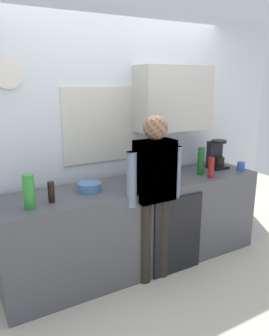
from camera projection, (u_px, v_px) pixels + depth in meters
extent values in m
plane|color=beige|center=(153.00, 277.00, 3.29)|extent=(8.00, 8.00, 0.00)
cube|color=#4C4C51|center=(138.00, 225.00, 3.42)|extent=(2.73, 0.64, 0.90)
cube|color=black|center=(178.00, 235.00, 3.28)|extent=(0.56, 0.02, 0.81)
cube|color=silver|center=(118.00, 137.00, 3.56)|extent=(4.33, 0.10, 2.60)
cube|color=beige|center=(103.00, 125.00, 3.38)|extent=(0.86, 0.02, 0.76)
cube|color=#8CA5C6|center=(103.00, 125.00, 3.38)|extent=(0.80, 0.02, 0.70)
cube|color=#B7B2A8|center=(173.00, 98.00, 3.56)|extent=(0.84, 0.32, 0.68)
cylinder|color=silver|center=(7.00, 73.00, 2.81)|extent=(0.26, 0.03, 0.26)
cube|color=black|center=(217.00, 167.00, 3.85)|extent=(0.20, 0.20, 0.03)
cube|color=black|center=(214.00, 153.00, 3.86)|extent=(0.18, 0.08, 0.28)
cylinder|color=black|center=(219.00, 162.00, 3.81)|extent=(0.11, 0.11, 0.11)
cylinder|color=black|center=(219.00, 141.00, 3.77)|extent=(0.17, 0.17, 0.03)
cylinder|color=brown|center=(158.00, 171.00, 3.30)|extent=(0.06, 0.06, 0.23)
cylinder|color=#195923|center=(201.00, 161.00, 3.56)|extent=(0.07, 0.07, 0.30)
cylinder|color=#2D8C33|center=(29.00, 192.00, 2.62)|extent=(0.09, 0.09, 0.28)
cylinder|color=maroon|center=(211.00, 168.00, 3.45)|extent=(0.06, 0.06, 0.22)
cylinder|color=black|center=(51.00, 192.00, 2.77)|extent=(0.06, 0.06, 0.18)
cylinder|color=white|center=(172.00, 172.00, 3.53)|extent=(0.08, 0.08, 0.09)
cylinder|color=#3351B2|center=(241.00, 166.00, 3.74)|extent=(0.08, 0.08, 0.10)
cylinder|color=#4C72A5|center=(89.00, 187.00, 3.06)|extent=(0.22, 0.22, 0.08)
cylinder|color=blue|center=(169.00, 165.00, 3.70)|extent=(0.06, 0.06, 0.15)
cone|color=white|center=(169.00, 157.00, 3.68)|extent=(0.02, 0.02, 0.03)
cylinder|color=black|center=(145.00, 242.00, 3.13)|extent=(0.12, 0.12, 0.82)
cylinder|color=black|center=(162.00, 237.00, 3.23)|extent=(0.12, 0.12, 0.82)
cube|color=white|center=(155.00, 171.00, 3.00)|extent=(0.36, 0.20, 0.56)
sphere|color=#D8AD8C|center=(155.00, 128.00, 2.90)|extent=(0.22, 0.22, 0.22)
cylinder|color=white|center=(132.00, 180.00, 2.90)|extent=(0.09, 0.09, 0.50)
cylinder|color=white|center=(176.00, 172.00, 3.13)|extent=(0.09, 0.09, 0.50)
cylinder|color=brown|center=(145.00, 242.00, 3.13)|extent=(0.12, 0.12, 0.82)
cylinder|color=brown|center=(162.00, 237.00, 3.23)|extent=(0.12, 0.12, 0.82)
cube|color=silver|center=(155.00, 171.00, 3.00)|extent=(0.36, 0.20, 0.56)
sphere|color=#A57A59|center=(155.00, 128.00, 2.90)|extent=(0.22, 0.22, 0.22)
cylinder|color=silver|center=(132.00, 180.00, 2.90)|extent=(0.09, 0.09, 0.50)
cylinder|color=silver|center=(176.00, 172.00, 3.13)|extent=(0.09, 0.09, 0.50)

